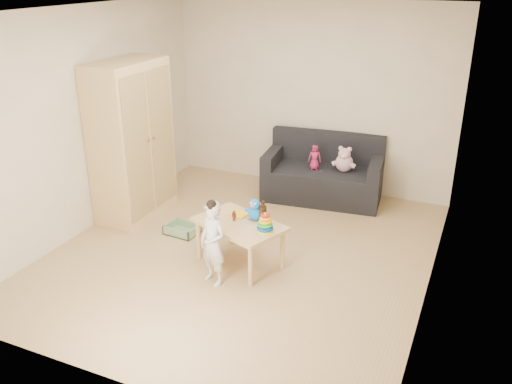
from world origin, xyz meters
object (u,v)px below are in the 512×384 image
at_px(play_table, 240,243).
at_px(toddler, 213,244).
at_px(wardrobe, 132,140).
at_px(sofa, 322,184).

bearing_deg(play_table, toddler, -99.92).
xyz_separation_m(wardrobe, toddler, (1.71, -1.10, -0.55)).
distance_m(sofa, play_table, 2.07).
xyz_separation_m(play_table, toddler, (-0.08, -0.45, 0.19)).
relative_size(play_table, toddler, 1.08).
xyz_separation_m(sofa, toddler, (-0.36, -2.50, 0.21)).
distance_m(sofa, toddler, 2.54).
xyz_separation_m(wardrobe, sofa, (2.07, 1.40, -0.76)).
bearing_deg(play_table, wardrobe, 159.83).
bearing_deg(toddler, sofa, 103.91).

